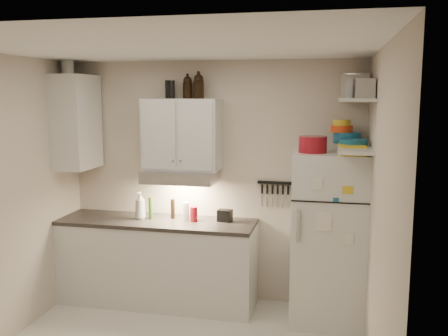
# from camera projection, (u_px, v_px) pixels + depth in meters

# --- Properties ---
(ceiling) EXTENTS (3.20, 3.00, 0.02)m
(ceiling) POSITION_uv_depth(u_px,v_px,m) (167.00, 46.00, 3.78)
(ceiling) COLOR white
(ceiling) RESTS_ON ground
(back_wall) EXTENTS (3.20, 0.02, 2.60)m
(back_wall) POSITION_uv_depth(u_px,v_px,m) (214.00, 182.00, 5.43)
(back_wall) COLOR beige
(back_wall) RESTS_ON ground
(right_wall) EXTENTS (0.02, 3.00, 2.60)m
(right_wall) POSITION_uv_depth(u_px,v_px,m) (380.00, 226.00, 3.63)
(right_wall) COLOR beige
(right_wall) RESTS_ON ground
(base_cabinet) EXTENTS (2.10, 0.60, 0.88)m
(base_cabinet) POSITION_uv_depth(u_px,v_px,m) (158.00, 263.00, 5.38)
(base_cabinet) COLOR silver
(base_cabinet) RESTS_ON floor
(countertop) EXTENTS (2.10, 0.62, 0.04)m
(countertop) POSITION_uv_depth(u_px,v_px,m) (157.00, 222.00, 5.31)
(countertop) COLOR #2E2927
(countertop) RESTS_ON base_cabinet
(upper_cabinet) EXTENTS (0.80, 0.33, 0.75)m
(upper_cabinet) POSITION_uv_depth(u_px,v_px,m) (182.00, 135.00, 5.25)
(upper_cabinet) COLOR silver
(upper_cabinet) RESTS_ON back_wall
(side_cabinet) EXTENTS (0.33, 0.55, 1.00)m
(side_cabinet) POSITION_uv_depth(u_px,v_px,m) (76.00, 122.00, 5.34)
(side_cabinet) COLOR silver
(side_cabinet) RESTS_ON left_wall
(range_hood) EXTENTS (0.76, 0.46, 0.12)m
(range_hood) POSITION_uv_depth(u_px,v_px,m) (181.00, 176.00, 5.25)
(range_hood) COLOR silver
(range_hood) RESTS_ON back_wall
(fridge) EXTENTS (0.70, 0.68, 1.70)m
(fridge) POSITION_uv_depth(u_px,v_px,m) (329.00, 238.00, 4.90)
(fridge) COLOR silver
(fridge) RESTS_ON floor
(shelf_hi) EXTENTS (0.30, 0.95, 0.03)m
(shelf_hi) POSITION_uv_depth(u_px,v_px,m) (356.00, 99.00, 4.52)
(shelf_hi) COLOR silver
(shelf_hi) RESTS_ON right_wall
(shelf_lo) EXTENTS (0.30, 0.95, 0.03)m
(shelf_lo) POSITION_uv_depth(u_px,v_px,m) (354.00, 148.00, 4.59)
(shelf_lo) COLOR silver
(shelf_lo) RESTS_ON right_wall
(knife_strip) EXTENTS (0.42, 0.02, 0.03)m
(knife_strip) POSITION_uv_depth(u_px,v_px,m) (277.00, 183.00, 5.26)
(knife_strip) COLOR black
(knife_strip) RESTS_ON back_wall
(dutch_oven) EXTENTS (0.31, 0.31, 0.15)m
(dutch_oven) POSITION_uv_depth(u_px,v_px,m) (313.00, 144.00, 4.71)
(dutch_oven) COLOR maroon
(dutch_oven) RESTS_ON fridge
(book_stack) EXTENTS (0.25, 0.30, 0.09)m
(book_stack) POSITION_uv_depth(u_px,v_px,m) (352.00, 150.00, 4.54)
(book_stack) COLOR yellow
(book_stack) RESTS_ON fridge
(spice_jar) EXTENTS (0.08, 0.08, 0.11)m
(spice_jar) POSITION_uv_depth(u_px,v_px,m) (345.00, 147.00, 4.66)
(spice_jar) COLOR silver
(spice_jar) RESTS_ON fridge
(stock_pot) EXTENTS (0.41, 0.41, 0.22)m
(stock_pot) POSITION_uv_depth(u_px,v_px,m) (357.00, 86.00, 4.75)
(stock_pot) COLOR silver
(stock_pot) RESTS_ON shelf_hi
(tin_a) EXTENTS (0.24, 0.23, 0.20)m
(tin_a) POSITION_uv_depth(u_px,v_px,m) (354.00, 86.00, 4.42)
(tin_a) COLOR #AAAAAD
(tin_a) RESTS_ON shelf_hi
(tin_b) EXTENTS (0.18, 0.18, 0.16)m
(tin_b) POSITION_uv_depth(u_px,v_px,m) (366.00, 88.00, 4.18)
(tin_b) COLOR #AAAAAD
(tin_b) RESTS_ON shelf_hi
(bowl_teal) EXTENTS (0.27, 0.27, 0.11)m
(bowl_teal) POSITION_uv_depth(u_px,v_px,m) (347.00, 138.00, 4.84)
(bowl_teal) COLOR #16587C
(bowl_teal) RESTS_ON shelf_lo
(bowl_orange) EXTENTS (0.22, 0.22, 0.06)m
(bowl_orange) POSITION_uv_depth(u_px,v_px,m) (341.00, 129.00, 4.83)
(bowl_orange) COLOR red
(bowl_orange) RESTS_ON bowl_teal
(bowl_yellow) EXTENTS (0.17, 0.17, 0.05)m
(bowl_yellow) POSITION_uv_depth(u_px,v_px,m) (342.00, 123.00, 4.82)
(bowl_yellow) COLOR gold
(bowl_yellow) RESTS_ON bowl_orange
(plates) EXTENTS (0.32, 0.32, 0.06)m
(plates) POSITION_uv_depth(u_px,v_px,m) (353.00, 142.00, 4.59)
(plates) COLOR #16587C
(plates) RESTS_ON shelf_lo
(growler_a) EXTENTS (0.12, 0.12, 0.24)m
(growler_a) POSITION_uv_depth(u_px,v_px,m) (188.00, 87.00, 5.22)
(growler_a) COLOR black
(growler_a) RESTS_ON upper_cabinet
(growler_b) EXTENTS (0.13, 0.13, 0.26)m
(growler_b) POSITION_uv_depth(u_px,v_px,m) (199.00, 86.00, 5.16)
(growler_b) COLOR black
(growler_b) RESTS_ON upper_cabinet
(thermos_a) EXTENTS (0.08, 0.08, 0.19)m
(thermos_a) POSITION_uv_depth(u_px,v_px,m) (172.00, 90.00, 5.19)
(thermos_a) COLOR black
(thermos_a) RESTS_ON upper_cabinet
(thermos_b) EXTENTS (0.08, 0.08, 0.19)m
(thermos_b) POSITION_uv_depth(u_px,v_px,m) (168.00, 89.00, 5.27)
(thermos_b) COLOR black
(thermos_b) RESTS_ON upper_cabinet
(side_jar) EXTENTS (0.17, 0.17, 0.17)m
(side_jar) POSITION_uv_depth(u_px,v_px,m) (68.00, 66.00, 5.24)
(side_jar) COLOR silver
(side_jar) RESTS_ON side_cabinet
(soap_bottle) EXTENTS (0.16, 0.16, 0.33)m
(soap_bottle) POSITION_uv_depth(u_px,v_px,m) (140.00, 204.00, 5.33)
(soap_bottle) COLOR silver
(soap_bottle) RESTS_ON countertop
(pepper_mill) EXTENTS (0.06, 0.06, 0.16)m
(pepper_mill) POSITION_uv_depth(u_px,v_px,m) (193.00, 212.00, 5.32)
(pepper_mill) COLOR brown
(pepper_mill) RESTS_ON countertop
(oil_bottle) EXTENTS (0.06, 0.06, 0.23)m
(oil_bottle) POSITION_uv_depth(u_px,v_px,m) (151.00, 208.00, 5.34)
(oil_bottle) COLOR #2F5715
(oil_bottle) RESTS_ON countertop
(vinegar_bottle) EXTENTS (0.06, 0.06, 0.21)m
(vinegar_bottle) POSITION_uv_depth(u_px,v_px,m) (173.00, 209.00, 5.35)
(vinegar_bottle) COLOR black
(vinegar_bottle) RESTS_ON countertop
(clear_bottle) EXTENTS (0.09, 0.09, 0.20)m
(clear_bottle) POSITION_uv_depth(u_px,v_px,m) (186.00, 211.00, 5.27)
(clear_bottle) COLOR silver
(clear_bottle) RESTS_ON countertop
(red_jar) EXTENTS (0.09, 0.09, 0.16)m
(red_jar) POSITION_uv_depth(u_px,v_px,m) (194.00, 214.00, 5.24)
(red_jar) COLOR maroon
(red_jar) RESTS_ON countertop
(caddy) EXTENTS (0.16, 0.12, 0.12)m
(caddy) POSITION_uv_depth(u_px,v_px,m) (225.00, 216.00, 5.24)
(caddy) COLOR black
(caddy) RESTS_ON countertop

